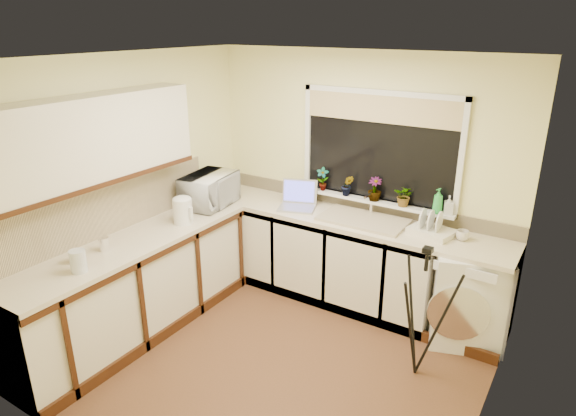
{
  "coord_description": "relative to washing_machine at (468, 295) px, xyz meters",
  "views": [
    {
      "loc": [
        1.97,
        -2.92,
        2.69
      ],
      "look_at": [
        -0.24,
        0.55,
        1.15
      ],
      "focal_mm": 31.29,
      "sensor_mm": 36.0,
      "label": 1
    }
  ],
  "objects": [
    {
      "name": "sink",
      "position": [
        -1.04,
        0.02,
        0.48
      ],
      "size": [
        0.82,
        0.46,
        0.03
      ],
      "primitive_type": "cube",
      "color": "tan",
      "rests_on": "worktop_back"
    },
    {
      "name": "faucet",
      "position": [
        -1.04,
        0.2,
        0.59
      ],
      "size": [
        0.03,
        0.03,
        0.24
      ],
      "primitive_type": "cylinder",
      "color": "silver",
      "rests_on": "worktop_back"
    },
    {
      "name": "steel_jar",
      "position": [
        -2.58,
        -1.73,
        0.53
      ],
      "size": [
        0.09,
        0.09,
        0.12
      ],
      "primitive_type": "cylinder",
      "color": "white",
      "rests_on": "worktop_left"
    },
    {
      "name": "washing_machine",
      "position": [
        0.0,
        0.0,
        0.0
      ],
      "size": [
        0.77,
        0.75,
        0.86
      ],
      "primitive_type": "cube",
      "rotation": [
        0.0,
        0.0,
        0.33
      ],
      "color": "white",
      "rests_on": "floor"
    },
    {
      "name": "splashback_back",
      "position": [
        -1.24,
        0.31,
        0.54
      ],
      "size": [
        3.2,
        0.02,
        0.14
      ],
      "primitive_type": "cube",
      "color": "beige",
      "rests_on": "wall_back"
    },
    {
      "name": "plant_d",
      "position": [
        -0.72,
        0.22,
        0.72
      ],
      "size": [
        0.19,
        0.16,
        0.21
      ],
      "primitive_type": "imported",
      "rotation": [
        0.0,
        0.0,
        0.0
      ],
      "color": "#999999",
      "rests_on": "windowsill"
    },
    {
      "name": "plant_c",
      "position": [
        -1.03,
        0.22,
        0.74
      ],
      "size": [
        0.16,
        0.16,
        0.23
      ],
      "primitive_type": "imported",
      "rotation": [
        0.0,
        0.0,
        0.32
      ],
      "color": "#999999",
      "rests_on": "windowsill"
    },
    {
      "name": "cup_left",
      "position": [
        -2.59,
        -1.99,
        0.52
      ],
      "size": [
        0.13,
        0.13,
        0.1
      ],
      "primitive_type": "imported",
      "rotation": [
        0.0,
        0.0,
        -0.14
      ],
      "color": "beige",
      "rests_on": "worktop_left"
    },
    {
      "name": "dish_rack",
      "position": [
        -0.39,
        0.05,
        0.5
      ],
      "size": [
        0.43,
        0.36,
        0.06
      ],
      "primitive_type": "cube",
      "rotation": [
        0.0,
        0.0,
        -0.23
      ],
      "color": "silver",
      "rests_on": "worktop_back"
    },
    {
      "name": "upper_cabinet",
      "position": [
        -2.68,
        -1.63,
        1.37
      ],
      "size": [
        0.28,
        1.9,
        0.7
      ],
      "primitive_type": "cube",
      "color": "silver",
      "rests_on": "wall_left"
    },
    {
      "name": "kettle",
      "position": [
        -2.45,
        -0.93,
        0.59
      ],
      "size": [
        0.18,
        0.18,
        0.24
      ],
      "primitive_type": "cylinder",
      "color": "white",
      "rests_on": "worktop_left"
    },
    {
      "name": "worktop_back",
      "position": [
        -1.24,
        0.02,
        0.45
      ],
      "size": [
        3.2,
        0.6,
        0.04
      ],
      "primitive_type": "cube",
      "color": "beige",
      "rests_on": "base_cabinet_back"
    },
    {
      "name": "glass_jug",
      "position": [
        -2.43,
        -2.08,
        0.56
      ],
      "size": [
        0.12,
        0.12,
        0.18
      ],
      "primitive_type": "cylinder",
      "color": "silver",
      "rests_on": "worktop_left"
    },
    {
      "name": "splashback_left",
      "position": [
        -2.83,
        -1.48,
        0.69
      ],
      "size": [
        0.02,
        2.4,
        0.45
      ],
      "primitive_type": "cube",
      "color": "beige",
      "rests_on": "wall_left"
    },
    {
      "name": "soap_bottle_green",
      "position": [
        -0.41,
        0.21,
        0.74
      ],
      "size": [
        0.11,
        0.11,
        0.23
      ],
      "primitive_type": "imported",
      "rotation": [
        0.0,
        0.0,
        -0.33
      ],
      "color": "green",
      "rests_on": "windowsill"
    },
    {
      "name": "wall_left",
      "position": [
        -2.84,
        -1.18,
        0.79
      ],
      "size": [
        0.0,
        3.0,
        3.0
      ],
      "primitive_type": "plane",
      "rotation": [
        1.57,
        0.0,
        1.57
      ],
      "color": "#F3EDA2",
      "rests_on": "ground"
    },
    {
      "name": "base_cabinet_back",
      "position": [
        -1.57,
        0.02,
        -0.0
      ],
      "size": [
        2.55,
        0.6,
        0.86
      ],
      "primitive_type": "cube",
      "color": "silver",
      "rests_on": "floor"
    },
    {
      "name": "window_blind",
      "position": [
        -1.04,
        0.28,
        1.49
      ],
      "size": [
        1.5,
        0.02,
        0.25
      ],
      "primitive_type": "cube",
      "color": "tan",
      "rests_on": "wall_back"
    },
    {
      "name": "soap_bottle_clear",
      "position": [
        -0.32,
        0.24,
        0.71
      ],
      "size": [
        0.1,
        0.1,
        0.17
      ],
      "primitive_type": "imported",
      "rotation": [
        0.0,
        0.0,
        0.36
      ],
      "color": "#999999",
      "rests_on": "windowsill"
    },
    {
      "name": "window_glass",
      "position": [
        -1.04,
        0.3,
        1.12
      ],
      "size": [
        1.5,
        0.02,
        1.0
      ],
      "primitive_type": "cube",
      "color": "black",
      "rests_on": "wall_back"
    },
    {
      "name": "windowsill",
      "position": [
        -1.04,
        0.25,
        0.6
      ],
      "size": [
        1.6,
        0.14,
        0.03
      ],
      "primitive_type": "cube",
      "color": "white",
      "rests_on": "wall_back"
    },
    {
      "name": "plant_b",
      "position": [
        -1.31,
        0.21,
        0.72
      ],
      "size": [
        0.14,
        0.13,
        0.21
      ],
      "primitive_type": "imported",
      "rotation": [
        0.0,
        0.0,
        0.4
      ],
      "color": "#999999",
      "rests_on": "windowsill"
    },
    {
      "name": "plant_a",
      "position": [
        -1.6,
        0.23,
        0.74
      ],
      "size": [
        0.15,
        0.13,
        0.24
      ],
      "primitive_type": "imported",
      "rotation": [
        0.0,
        0.0,
        0.37
      ],
      "color": "#999999",
      "rests_on": "windowsill"
    },
    {
      "name": "wall_front",
      "position": [
        -1.24,
        -2.68,
        0.79
      ],
      "size": [
        3.2,
        0.0,
        3.2
      ],
      "primitive_type": "plane",
      "rotation": [
        -1.57,
        0.0,
        0.0
      ],
      "color": "#F3EDA2",
      "rests_on": "ground"
    },
    {
      "name": "microwave",
      "position": [
        -2.57,
        -0.42,
        0.63
      ],
      "size": [
        0.48,
        0.64,
        0.33
      ],
      "primitive_type": "imported",
      "rotation": [
        0.0,
        0.0,
        1.71
      ],
      "color": "white",
      "rests_on": "worktop_left"
    },
    {
      "name": "wall_right",
      "position": [
        0.36,
        -1.18,
        0.79
      ],
      "size": [
        0.0,
        3.0,
        3.0
      ],
      "primitive_type": "plane",
      "rotation": [
        1.57,
        0.0,
        -1.57
      ],
      "color": "#F3EDA2",
      "rests_on": "ground"
    },
    {
      "name": "laptop",
      "position": [
        -1.77,
        0.02,
        0.54
      ],
      "size": [
        0.44,
        0.41,
        0.27
      ],
      "rotation": [
        0.0,
        0.0,
        0.34
      ],
      "color": "#9D9DA4",
      "rests_on": "worktop_back"
    },
    {
      "name": "wall_back",
      "position": [
        -1.24,
        0.32,
        0.79
      ],
      "size": [
        3.2,
        0.0,
        3.2
      ],
      "primitive_type": "plane",
      "rotation": [
        1.57,
        0.0,
        0.0
      ],
      "color": "#F3EDA2",
      "rests_on": "ground"
    },
    {
      "name": "ceiling",
      "position": [
        -1.24,
        -1.18,
        2.02
      ],
      "size": [
        3.2,
        3.2,
        0.0
      ],
      "primitive_type": "plane",
      "rotation": [
        3.14,
        0.0,
        0.0
      ],
      "color": "white",
      "rests_on": "ground"
    },
    {
      "name": "tripod",
      "position": [
        -0.2,
        -0.71,
        0.13
      ],
      "size": [
        0.68,
        0.68,
        1.12
      ],
      "primitive_type": null,
      "rotation": [
        0.0,
        0.0,
        0.29
      ],
      "color": "black",
      "rests_on": "floor"
    },
    {
      "name": "worktop_left",
      "position": [
        -2.54,
        -1.48,
        0.45
      ],
      "size": [
        0.6,
        2.4,
        0.04
      ],
      "primitive_type": "cube",
      "color": "beige",
      "rests_on": "base_cabinet_left"
    },
    {
      "name": "cup_back",
      "position": [
        -0.13,
        0.07,
        0.51
      ],
      "size": [
        0.14,
        0.14,
        0.09
      ],
      "primitive_type": "imported",
      "rotation": [
        0.0,
        0.0,
        0.28
      ],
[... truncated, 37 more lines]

